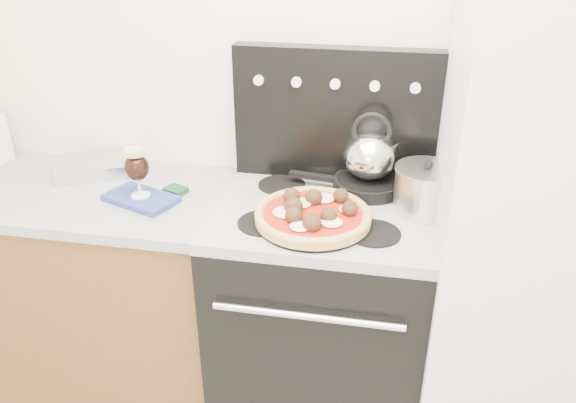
% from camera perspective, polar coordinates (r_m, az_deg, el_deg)
% --- Properties ---
extents(room_shell, '(3.52, 3.01, 2.52)m').
position_cam_1_polar(room_shell, '(1.08, -6.23, -6.27)').
color(room_shell, beige).
rests_on(room_shell, ground).
extents(base_cabinet, '(1.45, 0.60, 0.86)m').
position_cam_1_polar(base_cabinet, '(2.61, -21.72, -7.78)').
color(base_cabinet, brown).
rests_on(base_cabinet, ground).
extents(countertop, '(1.48, 0.63, 0.04)m').
position_cam_1_polar(countertop, '(2.39, -23.55, 1.14)').
color(countertop, '#A4A4B0').
rests_on(countertop, base_cabinet).
extents(stove_body, '(0.76, 0.65, 0.88)m').
position_cam_1_polar(stove_body, '(2.24, 3.29, -11.56)').
color(stove_body, black).
rests_on(stove_body, ground).
extents(cooktop, '(0.76, 0.65, 0.04)m').
position_cam_1_polar(cooktop, '(1.98, 3.64, -1.14)').
color(cooktop, '#ADADB2').
rests_on(cooktop, stove_body).
extents(backguard, '(0.76, 0.08, 0.50)m').
position_cam_1_polar(backguard, '(2.13, 4.82, 8.76)').
color(backguard, black).
rests_on(backguard, cooktop).
extents(fridge, '(0.64, 0.68, 1.90)m').
position_cam_1_polar(fridge, '(1.99, 23.97, -1.89)').
color(fridge, silver).
rests_on(fridge, ground).
extents(foil_sheet, '(0.34, 0.31, 0.06)m').
position_cam_1_polar(foil_sheet, '(2.41, -19.20, 3.35)').
color(foil_sheet, white).
rests_on(foil_sheet, countertop).
extents(oven_mitt, '(0.30, 0.23, 0.02)m').
position_cam_1_polar(oven_mitt, '(2.12, -14.70, 0.28)').
color(oven_mitt, navy).
rests_on(oven_mitt, countertop).
extents(beer_glass, '(0.10, 0.10, 0.19)m').
position_cam_1_polar(beer_glass, '(2.08, -15.04, 2.88)').
color(beer_glass, black).
rests_on(beer_glass, oven_mitt).
extents(pizza_pan, '(0.45, 0.45, 0.01)m').
position_cam_1_polar(pizza_pan, '(1.87, 2.53, -2.07)').
color(pizza_pan, black).
rests_on(pizza_pan, cooktop).
extents(pizza, '(0.47, 0.47, 0.06)m').
position_cam_1_polar(pizza, '(1.85, 2.55, -1.17)').
color(pizza, '#E8CA6B').
rests_on(pizza, pizza_pan).
extents(skillet, '(0.29, 0.29, 0.05)m').
position_cam_1_polar(skillet, '(2.11, 8.12, 1.73)').
color(skillet, black).
rests_on(skillet, cooktop).
extents(tea_kettle, '(0.22, 0.22, 0.21)m').
position_cam_1_polar(tea_kettle, '(2.06, 8.35, 5.01)').
color(tea_kettle, white).
rests_on(tea_kettle, skillet).
extents(stock_pot, '(0.21, 0.21, 0.15)m').
position_cam_1_polar(stock_pot, '(1.97, 13.78, 1.03)').
color(stock_pot, silver).
rests_on(stock_pot, cooktop).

